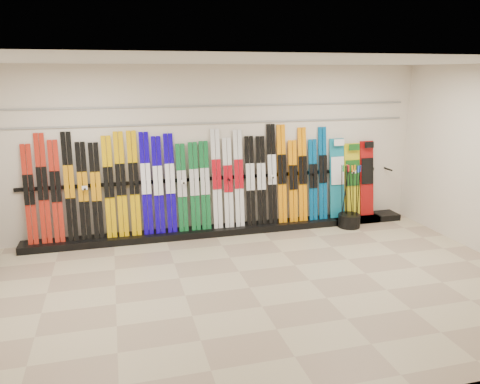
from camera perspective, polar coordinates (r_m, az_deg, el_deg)
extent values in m
plane|color=gray|center=(6.55, 1.18, -11.58)|extent=(8.00, 8.00, 0.00)
plane|color=beige|center=(8.42, -3.60, 5.03)|extent=(8.00, 0.00, 8.00)
plane|color=silver|center=(5.89, 1.33, 15.68)|extent=(8.00, 8.00, 0.00)
cube|color=black|center=(8.62, -1.68, -4.62)|extent=(8.00, 0.40, 0.12)
cube|color=#AE2113|center=(8.33, -24.29, -0.30)|extent=(0.17, 0.24, 1.64)
cube|color=#AE2113|center=(8.29, -22.89, 0.36)|extent=(0.17, 0.27, 1.80)
cube|color=#AE2113|center=(8.27, -21.50, 0.06)|extent=(0.17, 0.25, 1.69)
cube|color=black|center=(8.24, -20.07, 0.58)|extent=(0.17, 0.27, 1.81)
cube|color=black|center=(8.23, -18.56, 0.08)|extent=(0.17, 0.24, 1.64)
cube|color=black|center=(8.22, -17.12, 0.11)|extent=(0.17, 0.24, 1.62)
cube|color=#DAA203|center=(8.21, -15.68, 0.57)|extent=(0.17, 0.25, 1.72)
cube|color=#DAA203|center=(8.21, -14.30, 0.88)|extent=(0.17, 0.26, 1.79)
cube|color=#DAA203|center=(8.21, -12.80, 1.00)|extent=(0.17, 0.26, 1.79)
cube|color=#1000A1|center=(8.22, -11.37, 1.00)|extent=(0.17, 0.26, 1.77)
cube|color=#1000A1|center=(8.24, -9.94, 0.82)|extent=(0.17, 0.25, 1.69)
cube|color=#1000A1|center=(8.26, -8.51, 1.05)|extent=(0.17, 0.26, 1.73)
cube|color=#0F612B|center=(8.30, -7.09, 0.50)|extent=(0.17, 0.23, 1.54)
cube|color=#0F612B|center=(8.33, -5.59, 0.66)|extent=(0.17, 0.23, 1.56)
cube|color=#0F612B|center=(8.36, -4.29, 0.79)|extent=(0.17, 0.23, 1.57)
cube|color=silver|center=(8.39, -2.87, 1.58)|extent=(0.17, 0.26, 1.78)
cube|color=silver|center=(8.45, -1.47, 1.10)|extent=(0.17, 0.24, 1.61)
cube|color=silver|center=(8.49, -0.15, 1.64)|extent=(0.17, 0.26, 1.75)
cube|color=black|center=(8.55, 1.24, 1.33)|extent=(0.17, 0.24, 1.63)
cube|color=black|center=(8.61, 2.60, 1.39)|extent=(0.17, 0.24, 1.62)
cube|color=black|center=(8.67, 3.90, 2.16)|extent=(0.17, 0.27, 1.83)
cube|color=orange|center=(8.74, 5.13, 2.18)|extent=(0.17, 0.27, 1.82)
cube|color=orange|center=(8.83, 6.48, 1.30)|extent=(0.17, 0.23, 1.53)
cube|color=orange|center=(8.89, 7.63, 2.11)|extent=(0.17, 0.26, 1.75)
cube|color=#03497F|center=(8.98, 8.88, 1.46)|extent=(0.17, 0.23, 1.53)
cube|color=#03497F|center=(9.05, 10.05, 2.24)|extent=(0.17, 0.26, 1.75)
cube|color=#14728C|center=(9.22, 11.74, 1.64)|extent=(0.30, 0.24, 1.52)
cube|color=gold|center=(9.37, 13.49, 1.43)|extent=(0.32, 0.22, 1.42)
cube|color=#990C0C|center=(9.52, 15.18, 1.63)|extent=(0.28, 0.23, 1.45)
cylinder|color=black|center=(9.16, 13.15, -3.41)|extent=(0.42, 0.42, 0.25)
cylinder|color=black|center=(9.05, 12.76, -0.41)|extent=(0.15, 0.12, 1.17)
cylinder|color=black|center=(9.00, 13.34, -0.52)|extent=(0.13, 0.11, 1.17)
cylinder|color=black|center=(8.99, 14.03, -0.58)|extent=(0.02, 0.12, 1.18)
cylinder|color=black|center=(8.98, 12.32, -0.50)|extent=(0.03, 0.14, 1.18)
cylinder|color=black|center=(9.01, 12.90, -0.49)|extent=(0.13, 0.10, 1.18)
cylinder|color=black|center=(9.05, 13.62, -0.46)|extent=(0.04, 0.13, 1.18)
cylinder|color=black|center=(9.06, 14.23, -0.49)|extent=(0.04, 0.04, 1.18)
cylinder|color=black|center=(9.10, 12.66, -0.32)|extent=(0.11, 0.03, 1.18)
cube|color=gray|center=(8.34, -3.62, 8.40)|extent=(7.60, 0.02, 0.03)
cube|color=gray|center=(8.31, -3.66, 10.46)|extent=(7.60, 0.02, 0.03)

